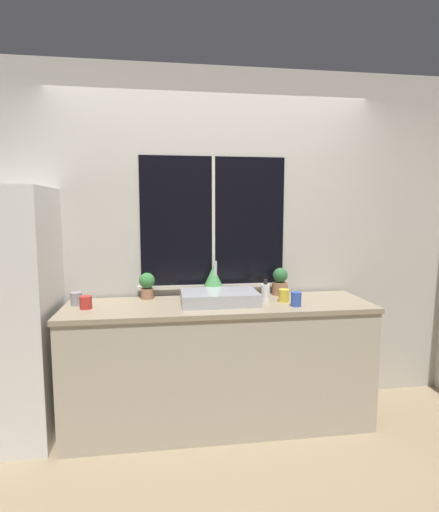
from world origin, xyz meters
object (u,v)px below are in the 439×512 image
object	(u,v)px
soap_bottle	(265,292)
refrigerator	(8,315)
mug_red	(86,302)
sink	(220,297)
potted_plant_left	(147,284)
potted_plant_center	(213,280)
potted_plant_right	(280,282)
mug_grey	(76,299)
mug_blue	(296,299)
mug_yellow	(284,295)

from	to	relation	value
soap_bottle	refrigerator	bearing A→B (deg)	178.83
soap_bottle	mug_red	size ratio (longest dim) A/B	1.92
sink	potted_plant_left	xyz separation A→B (m)	(-0.53, 0.23, 0.07)
potted_plant_left	potted_plant_center	bearing A→B (deg)	0.00
potted_plant_left	potted_plant_right	distance (m)	1.05
mug_red	potted_plant_center	bearing A→B (deg)	15.34
refrigerator	soap_bottle	bearing A→B (deg)	-1.17
potted_plant_left	mug_grey	xyz separation A→B (m)	(-0.50, -0.14, -0.07)
soap_bottle	mug_blue	size ratio (longest dim) A/B	1.67
potted_plant_left	mug_yellow	size ratio (longest dim) A/B	2.16
sink	potted_plant_right	size ratio (longest dim) A/B	2.54
soap_bottle	mug_yellow	world-z (taller)	soap_bottle
potted_plant_center	potted_plant_right	world-z (taller)	potted_plant_center
refrigerator	potted_plant_left	distance (m)	0.98
potted_plant_left	mug_blue	size ratio (longest dim) A/B	1.99
potted_plant_center	potted_plant_right	xyz separation A→B (m)	(0.54, 0.00, -0.03)
potted_plant_center	mug_grey	world-z (taller)	potted_plant_center
potted_plant_left	potted_plant_right	size ratio (longest dim) A/B	0.93
mug_grey	mug_red	bearing A→B (deg)	-53.26
potted_plant_center	mug_yellow	distance (m)	0.56
sink	potted_plant_center	distance (m)	0.24
mug_yellow	potted_plant_right	bearing A→B (deg)	80.09
potted_plant_right	mug_blue	size ratio (longest dim) A/B	2.14
potted_plant_center	mug_blue	distance (m)	0.67
soap_bottle	mug_grey	bearing A→B (deg)	176.27
sink	mug_grey	size ratio (longest dim) A/B	5.90
refrigerator	mug_yellow	xyz separation A→B (m)	(1.96, -0.05, 0.09)
potted_plant_center	soap_bottle	bearing A→B (deg)	-32.14
refrigerator	potted_plant_center	world-z (taller)	refrigerator
potted_plant_left	mug_grey	bearing A→B (deg)	-164.48
refrigerator	potted_plant_left	xyz separation A→B (m)	(0.95, 0.19, 0.16)
potted_plant_center	mug_blue	bearing A→B (deg)	-35.40
mug_yellow	mug_blue	bearing A→B (deg)	-73.09
mug_grey	mug_blue	size ratio (longest dim) A/B	0.92
potted_plant_left	mug_blue	distance (m)	1.13
potted_plant_left	sink	bearing A→B (deg)	-23.10
potted_plant_left	potted_plant_center	size ratio (longest dim) A/B	0.82
sink	mug_yellow	xyz separation A→B (m)	(0.48, -0.02, 0.00)
potted_plant_left	soap_bottle	world-z (taller)	potted_plant_left
refrigerator	mug_yellow	bearing A→B (deg)	-1.50
refrigerator	potted_plant_center	xyz separation A→B (m)	(1.46, 0.19, 0.18)
potted_plant_right	mug_red	world-z (taller)	potted_plant_right
mug_yellow	potted_plant_left	bearing A→B (deg)	166.60
mug_red	soap_bottle	bearing A→B (deg)	1.16
mug_blue	mug_red	bearing A→B (deg)	174.81
refrigerator	mug_red	bearing A→B (deg)	-6.74
potted_plant_center	mug_grey	xyz separation A→B (m)	(-1.01, -0.14, -0.09)
sink	mug_blue	world-z (taller)	sink
potted_plant_center	mug_yellow	size ratio (longest dim) A/B	2.63
mug_grey	refrigerator	bearing A→B (deg)	-173.40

